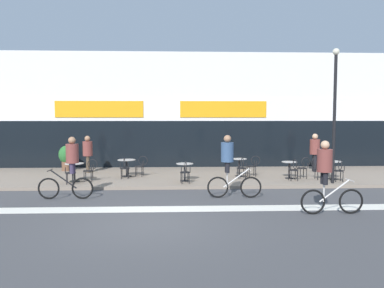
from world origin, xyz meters
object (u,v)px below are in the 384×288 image
(bistro_table_5, at_px, (333,166))
(lamp_post, at_px, (335,106))
(cafe_chair_3_near, at_px, (242,166))
(cafe_chair_4_side, at_px, (304,166))
(bistro_table_1, at_px, (127,164))
(cyclist_0, at_px, (70,165))
(bistro_table_0, at_px, (74,168))
(pedestrian_near_end, at_px, (88,151))
(cafe_chair_3_side, at_px, (253,164))
(cyclist_2, at_px, (327,173))
(bistro_table_3, at_px, (239,164))
(cafe_chair_4_near, at_px, (294,168))
(cafe_chair_5_near, at_px, (339,169))
(cafe_chair_1_near, at_px, (125,167))
(cafe_chair_2_near, at_px, (185,171))
(pedestrian_far_end, at_px, (315,149))
(planter_pot, at_px, (66,157))
(cafe_chair_1_side, at_px, (141,165))
(bistro_table_4, at_px, (289,167))
(cafe_chair_0_near, at_px, (70,171))
(bistro_table_2, at_px, (185,168))
(cafe_chair_5_side, at_px, (318,167))
(cafe_chair_0_side, at_px, (90,169))
(cyclist_1, at_px, (229,163))

(bistro_table_5, height_order, lamp_post, lamp_post)
(cafe_chair_3_near, xyz_separation_m, cafe_chair_4_side, (2.64, -0.03, 0.00))
(bistro_table_1, relative_size, cyclist_0, 0.37)
(bistro_table_0, xyz_separation_m, pedestrian_near_end, (-0.05, 2.49, 0.49))
(cafe_chair_3_side, distance_m, cyclist_2, 6.13)
(bistro_table_3, xyz_separation_m, cafe_chair_4_near, (2.02, -1.29, -0.03))
(cafe_chair_5_near, bearing_deg, cyclist_2, 158.05)
(cafe_chair_1_near, xyz_separation_m, lamp_post, (8.31, -1.40, 2.50))
(cafe_chair_2_near, distance_m, pedestrian_near_end, 5.52)
(bistro_table_1, height_order, pedestrian_far_end, pedestrian_far_end)
(cafe_chair_4_side, xyz_separation_m, planter_pot, (-10.73, 2.76, 0.17))
(bistro_table_0, bearing_deg, cafe_chair_1_side, 25.61)
(bistro_table_0, bearing_deg, bistro_table_4, 2.67)
(bistro_table_3, distance_m, cyclist_0, 7.32)
(cafe_chair_0_near, height_order, cafe_chair_4_side, same)
(bistro_table_2, height_order, lamp_post, lamp_post)
(bistro_table_2, bearing_deg, cafe_chair_1_near, 165.35)
(cafe_chair_4_near, relative_size, cafe_chair_5_side, 1.00)
(cafe_chair_0_near, bearing_deg, cyclist_0, -172.69)
(cafe_chair_0_near, relative_size, planter_pot, 0.74)
(cafe_chair_0_near, bearing_deg, cafe_chair_2_near, -99.12)
(cafe_chair_0_near, xyz_separation_m, pedestrian_far_end, (10.67, 3.01, 0.56))
(bistro_table_1, distance_m, cafe_chair_3_side, 5.55)
(cyclist_2, distance_m, pedestrian_far_end, 7.74)
(cafe_chair_0_side, xyz_separation_m, cafe_chair_1_side, (1.92, 1.22, 0.00))
(bistro_table_4, xyz_separation_m, cyclist_2, (-0.59, -5.38, 0.53))
(cafe_chair_0_side, relative_size, cafe_chair_3_side, 1.00)
(bistro_table_2, height_order, bistro_table_4, bistro_table_2)
(bistro_table_0, bearing_deg, cafe_chair_3_near, 3.77)
(cyclist_0, bearing_deg, bistro_table_5, -164.00)
(bistro_table_4, distance_m, cafe_chair_5_side, 1.16)
(cafe_chair_1_side, distance_m, cafe_chair_4_side, 6.99)
(bistro_table_3, distance_m, cafe_chair_0_side, 6.31)
(cafe_chair_0_near, xyz_separation_m, cafe_chair_3_side, (7.46, 1.71, 0.00))
(cafe_chair_2_near, height_order, cafe_chair_5_side, same)
(bistro_table_2, bearing_deg, lamp_post, -7.31)
(cafe_chair_4_side, xyz_separation_m, cyclist_2, (-1.21, -5.39, 0.52))
(cafe_chair_3_side, bearing_deg, bistro_table_1, -5.37)
(cafe_chair_4_near, xyz_separation_m, cafe_chair_4_side, (0.62, 0.64, 0.00))
(cafe_chair_0_near, bearing_deg, bistro_table_4, -91.74)
(cafe_chair_1_near, bearing_deg, bistro_table_4, -92.18)
(cafe_chair_1_side, relative_size, cafe_chair_2_near, 1.00)
(bistro_table_4, xyz_separation_m, pedestrian_far_end, (1.82, 1.97, 0.57))
(cafe_chair_1_near, bearing_deg, lamp_post, -100.18)
(cafe_chair_5_near, bearing_deg, cafe_chair_0_side, 92.74)
(planter_pot, bearing_deg, cafe_chair_3_side, -13.56)
(cafe_chair_3_side, bearing_deg, cafe_chair_3_near, 41.62)
(bistro_table_1, relative_size, cafe_chair_3_near, 0.86)
(cafe_chair_2_near, height_order, cyclist_1, cyclist_1)
(cafe_chair_4_near, bearing_deg, cafe_chair_0_side, 85.75)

